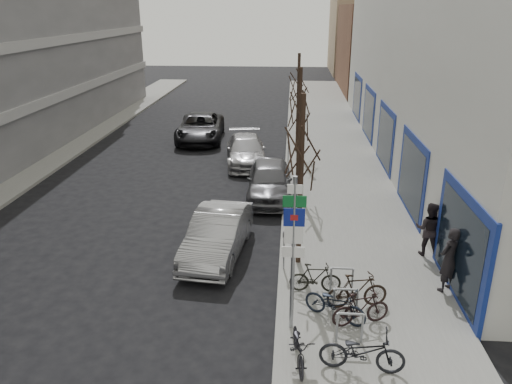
% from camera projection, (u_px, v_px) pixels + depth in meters
% --- Properties ---
extents(ground, '(120.00, 120.00, 0.00)m').
position_uv_depth(ground, '(198.00, 328.00, 12.89)').
color(ground, black).
rests_on(ground, ground).
extents(sidewalk_east, '(5.00, 70.00, 0.15)m').
position_uv_depth(sidewalk_east, '(340.00, 194.00, 21.91)').
color(sidewalk_east, slate).
rests_on(sidewalk_east, ground).
extents(sidewalk_west, '(3.00, 70.00, 0.15)m').
position_uv_depth(sidewalk_west, '(1.00, 185.00, 22.96)').
color(sidewalk_west, slate).
rests_on(sidewalk_west, ground).
extents(brick_building_far, '(12.00, 14.00, 8.00)m').
position_uv_depth(brick_building_far, '(405.00, 49.00, 48.00)').
color(brick_building_far, brown).
rests_on(brick_building_far, ground).
extents(tan_building_far, '(13.00, 12.00, 9.00)m').
position_uv_depth(tan_building_far, '(384.00, 35.00, 61.80)').
color(tan_building_far, '#937A5B').
rests_on(tan_building_far, ground).
extents(highway_sign_pole, '(0.55, 0.10, 4.20)m').
position_uv_depth(highway_sign_pole, '(293.00, 246.00, 11.86)').
color(highway_sign_pole, gray).
rests_on(highway_sign_pole, ground).
extents(bike_rack, '(0.66, 2.26, 0.83)m').
position_uv_depth(bike_rack, '(345.00, 299.00, 12.97)').
color(bike_rack, gray).
rests_on(bike_rack, sidewalk_east).
extents(tree_near, '(1.80, 1.80, 5.50)m').
position_uv_depth(tree_near, '(302.00, 141.00, 14.56)').
color(tree_near, black).
rests_on(tree_near, ground).
extents(tree_mid, '(1.80, 1.80, 5.50)m').
position_uv_depth(tree_mid, '(300.00, 102.00, 20.63)').
color(tree_mid, black).
rests_on(tree_mid, ground).
extents(tree_far, '(1.80, 1.80, 5.50)m').
position_uv_depth(tree_far, '(299.00, 80.00, 26.70)').
color(tree_far, black).
rests_on(tree_far, ground).
extents(meter_front, '(0.10, 0.08, 1.27)m').
position_uv_depth(meter_front, '(284.00, 247.00, 15.23)').
color(meter_front, gray).
rests_on(meter_front, sidewalk_east).
extents(meter_mid, '(0.10, 0.08, 1.27)m').
position_uv_depth(meter_mid, '(287.00, 186.00, 20.37)').
color(meter_mid, gray).
rests_on(meter_mid, sidewalk_east).
extents(meter_back, '(0.10, 0.08, 1.27)m').
position_uv_depth(meter_back, '(288.00, 150.00, 25.51)').
color(meter_back, gray).
rests_on(meter_back, sidewalk_east).
extents(bike_near_left, '(0.68, 1.66, 0.99)m').
position_uv_depth(bike_near_left, '(299.00, 344.00, 11.25)').
color(bike_near_left, black).
rests_on(bike_near_left, sidewalk_east).
extents(bike_near_right, '(1.63, 0.93, 0.95)m').
position_uv_depth(bike_near_right, '(361.00, 308.00, 12.63)').
color(bike_near_right, black).
rests_on(bike_near_right, sidewalk_east).
extents(bike_mid_curb, '(1.76, 1.31, 1.06)m').
position_uv_depth(bike_mid_curb, '(335.00, 301.00, 12.84)').
color(bike_mid_curb, black).
rests_on(bike_mid_curb, sidewalk_east).
extents(bike_mid_inner, '(1.48, 0.44, 0.90)m').
position_uv_depth(bike_mid_inner, '(315.00, 278.00, 14.11)').
color(bike_mid_inner, black).
rests_on(bike_mid_inner, sidewalk_east).
extents(bike_far_curb, '(1.94, 0.75, 1.16)m').
position_uv_depth(bike_far_curb, '(362.00, 348.00, 10.99)').
color(bike_far_curb, black).
rests_on(bike_far_curb, sidewalk_east).
extents(bike_far_inner, '(1.76, 0.83, 1.03)m').
position_uv_depth(bike_far_inner, '(357.00, 290.00, 13.35)').
color(bike_far_inner, black).
rests_on(bike_far_inner, sidewalk_east).
extents(parked_car_front, '(2.03, 4.68, 1.50)m').
position_uv_depth(parked_car_front, '(217.00, 234.00, 16.45)').
color(parked_car_front, '#A0A0A5').
rests_on(parked_car_front, ground).
extents(parked_car_mid, '(2.05, 4.76, 1.60)m').
position_uv_depth(parked_car_mid, '(270.00, 180.00, 21.40)').
color(parked_car_mid, '#525157').
rests_on(parked_car_mid, ground).
extents(parked_car_back, '(2.65, 5.18, 1.44)m').
position_uv_depth(parked_car_back, '(246.00, 151.00, 26.10)').
color(parked_car_back, '#9D9DA1').
rests_on(parked_car_back, ground).
extents(lane_car, '(3.06, 5.93, 1.60)m').
position_uv_depth(lane_car, '(200.00, 127.00, 30.74)').
color(lane_car, black).
rests_on(lane_car, ground).
extents(pedestrian_near, '(0.84, 0.81, 1.94)m').
position_uv_depth(pedestrian_near, '(449.00, 260.00, 14.02)').
color(pedestrian_near, black).
rests_on(pedestrian_near, sidewalk_east).
extents(pedestrian_far, '(0.79, 0.66, 1.83)m').
position_uv_depth(pedestrian_far, '(429.00, 229.00, 16.09)').
color(pedestrian_far, black).
rests_on(pedestrian_far, sidewalk_east).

